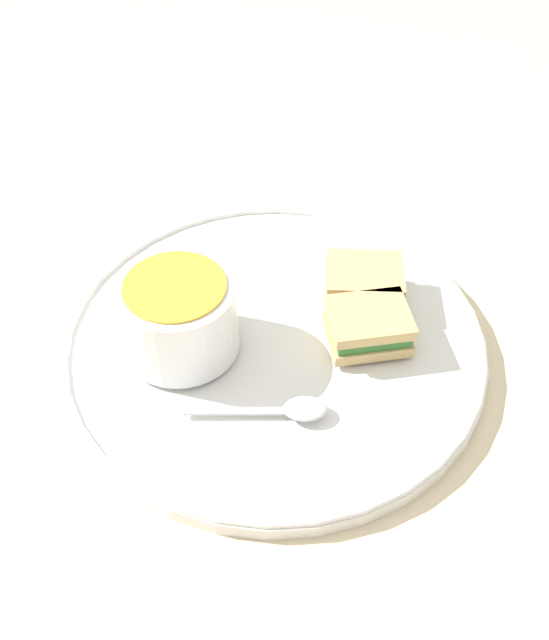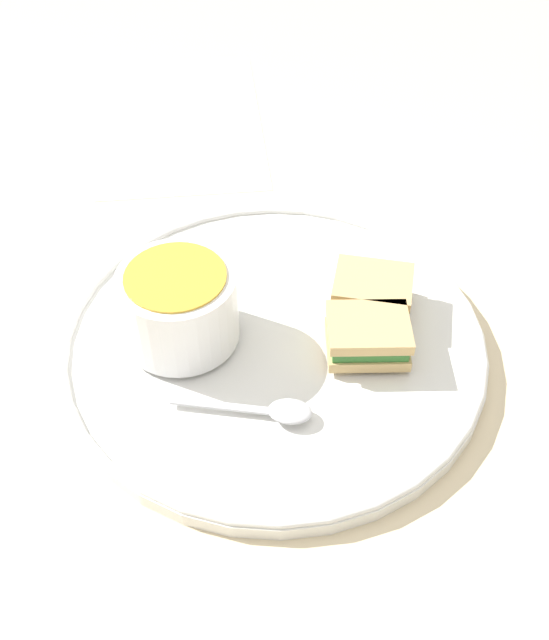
# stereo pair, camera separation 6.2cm
# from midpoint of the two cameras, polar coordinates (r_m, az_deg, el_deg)

# --- Properties ---
(ground_plane) EXTENTS (2.40, 2.40, 0.00)m
(ground_plane) POSITION_cam_midpoint_polar(r_m,az_deg,el_deg) (0.64, 2.74, -2.37)
(ground_plane) COLOR beige
(plate) EXTENTS (0.36, 0.36, 0.02)m
(plate) POSITION_cam_midpoint_polar(r_m,az_deg,el_deg) (0.63, 2.77, -1.83)
(plate) COLOR white
(plate) RESTS_ON ground_plane
(soup_bowl) EXTENTS (0.10, 0.10, 0.07)m
(soup_bowl) POSITION_cam_midpoint_polar(r_m,az_deg,el_deg) (0.61, -4.45, 0.95)
(soup_bowl) COLOR white
(soup_bowl) RESTS_ON plate
(spoon) EXTENTS (0.10, 0.07, 0.01)m
(spoon) POSITION_cam_midpoint_polar(r_m,az_deg,el_deg) (0.57, 3.45, -7.08)
(spoon) COLOR silver
(spoon) RESTS_ON plate
(sandwich_half_near) EXTENTS (0.08, 0.08, 0.03)m
(sandwich_half_near) POSITION_cam_midpoint_polar(r_m,az_deg,el_deg) (0.62, 9.97, -1.33)
(sandwich_half_near) COLOR tan
(sandwich_half_near) RESTS_ON plate
(sandwich_half_far) EXTENTS (0.09, 0.08, 0.03)m
(sandwich_half_far) POSITION_cam_midpoint_polar(r_m,az_deg,el_deg) (0.65, 10.12, 2.04)
(sandwich_half_far) COLOR tan
(sandwich_half_far) RESTS_ON plate
(menu_sheet) EXTENTS (0.27, 0.34, 0.00)m
(menu_sheet) POSITION_cam_midpoint_polar(r_m,az_deg,el_deg) (0.93, -5.23, 14.77)
(menu_sheet) COLOR white
(menu_sheet) RESTS_ON ground_plane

